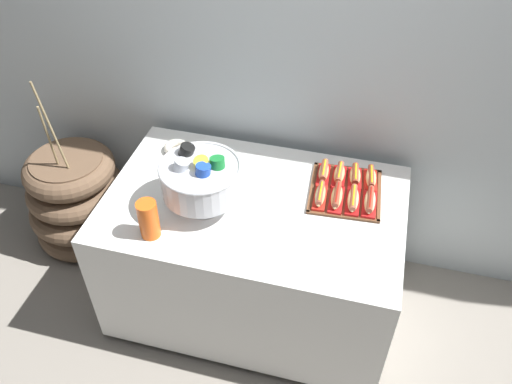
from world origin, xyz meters
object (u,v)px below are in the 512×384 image
object	(u,v)px
serving_tray	(345,191)
hot_dog_0	(320,195)
hot_dog_6	(355,176)
hot_dog_7	(371,178)
floor_vase	(78,199)
hot_dog_5	(339,175)
hot_dog_2	(353,200)
hot_dog_4	(324,172)
punch_bowl	(201,178)
donut	(176,148)
hot_dog_3	(370,202)
buffet_table	(254,253)
cup_stack	(149,219)
hot_dog_1	(337,197)

from	to	relation	value
serving_tray	hot_dog_0	size ratio (longest dim) A/B	2.16
hot_dog_6	serving_tray	bearing A→B (deg)	-110.63
hot_dog_6	hot_dog_7	size ratio (longest dim) A/B	0.97
floor_vase	hot_dog_5	size ratio (longest dim) A/B	7.01
hot_dog_5	hot_dog_2	bearing A→B (deg)	-61.74
hot_dog_4	punch_bowl	bearing A→B (deg)	-146.70
floor_vase	donut	distance (m)	0.81
hot_dog_3	hot_dog_5	size ratio (longest dim) A/B	1.15
buffet_table	hot_dog_5	distance (m)	0.58
hot_dog_3	donut	world-z (taller)	hot_dog_3
hot_dog_2	hot_dog_5	xyz separation A→B (m)	(-0.09, 0.16, 0.00)
hot_dog_4	hot_dog_7	size ratio (longest dim) A/B	0.97
cup_stack	buffet_table	bearing A→B (deg)	39.46
hot_dog_2	cup_stack	distance (m)	0.92
floor_vase	hot_dog_6	bearing A→B (deg)	1.09
hot_dog_1	cup_stack	xyz separation A→B (m)	(-0.75, -0.40, 0.05)
serving_tray	cup_stack	xyz separation A→B (m)	(-0.78, -0.48, 0.09)
buffet_table	punch_bowl	bearing A→B (deg)	-159.78
hot_dog_6	donut	distance (m)	0.92
hot_dog_2	hot_dog_3	size ratio (longest dim) A/B	1.01
hot_dog_0	hot_dog_1	distance (m)	0.08
buffet_table	hot_dog_0	distance (m)	0.49
hot_dog_2	donut	distance (m)	0.95
hot_dog_6	donut	xyz separation A→B (m)	(-0.92, 0.01, -0.02)
hot_dog_5	donut	xyz separation A→B (m)	(-0.84, 0.02, -0.02)
hot_dog_4	hot_dog_5	distance (m)	0.08
floor_vase	hot_dog_3	distance (m)	1.73
hot_dog_0	hot_dog_7	size ratio (longest dim) A/B	1.06
hot_dog_3	hot_dog_4	xyz separation A→B (m)	(-0.24, 0.15, 0.00)
hot_dog_3	buffet_table	bearing A→B (deg)	-169.17
hot_dog_1	hot_dog_2	world-z (taller)	hot_dog_1
serving_tray	donut	bearing A→B (deg)	173.68
punch_bowl	donut	size ratio (longest dim) A/B	2.84
hot_dog_5	hot_dog_6	size ratio (longest dim) A/B	0.99
buffet_table	cup_stack	distance (m)	0.66
hot_dog_0	hot_dog_5	size ratio (longest dim) A/B	1.11
hot_dog_6	cup_stack	bearing A→B (deg)	-144.86
hot_dog_0	hot_dog_4	size ratio (longest dim) A/B	1.09
hot_dog_0	hot_dog_3	distance (m)	0.23
buffet_table	cup_stack	bearing A→B (deg)	-140.54
hot_dog_3	hot_dog_5	xyz separation A→B (m)	(-0.16, 0.15, 0.00)
hot_dog_6	hot_dog_7	bearing A→B (deg)	3.81
hot_dog_1	hot_dog_2	size ratio (longest dim) A/B	1.00
hot_dog_3	punch_bowl	distance (m)	0.77
hot_dog_4	hot_dog_5	bearing A→B (deg)	3.81
floor_vase	serving_tray	bearing A→B (deg)	-2.04
hot_dog_2	donut	world-z (taller)	hot_dog_2
floor_vase	serving_tray	size ratio (longest dim) A/B	2.92
hot_dog_3	hot_dog_6	xyz separation A→B (m)	(-0.09, 0.16, 0.00)
buffet_table	hot_dog_6	distance (m)	0.64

